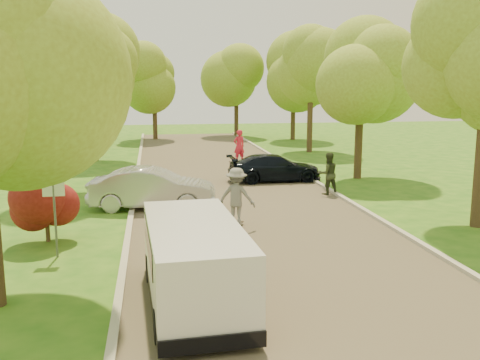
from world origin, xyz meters
TOP-DOWN VIEW (x-y plane):
  - ground at (0.00, 0.00)m, footprint 100.00×100.00m
  - road at (0.00, 8.00)m, footprint 8.00×60.00m
  - curb_left at (-4.05, 8.00)m, footprint 0.18×60.00m
  - curb_right at (4.05, 8.00)m, footprint 0.18×60.00m
  - street_sign at (-5.80, 4.00)m, footprint 0.55×0.06m
  - red_shrub at (-6.30, 5.50)m, footprint 1.70×1.70m
  - tree_l_midb at (-6.81, 12.00)m, footprint 4.30×4.20m
  - tree_l_far at (-6.39, 22.00)m, footprint 4.92×4.80m
  - tree_r_midb at (6.60, 14.00)m, footprint 4.51×4.40m
  - tree_r_far at (7.23, 24.00)m, footprint 5.33×5.20m
  - tree_bg_a at (-8.78, 30.00)m, footprint 5.12×5.00m
  - tree_bg_b at (8.22, 32.00)m, footprint 5.12×5.00m
  - tree_bg_c at (-2.79, 34.00)m, footprint 4.92×4.80m
  - tree_bg_d at (4.22, 36.00)m, footprint 5.12×5.00m
  - minivan at (-2.50, 0.39)m, footprint 2.04×4.69m
  - silver_sedan at (-3.30, 9.18)m, footprint 4.68×2.15m
  - dark_sedan at (2.30, 13.87)m, footprint 4.37×1.87m
  - longboard at (-0.73, 6.04)m, footprint 0.59×0.95m
  - skateboarder at (-0.73, 6.04)m, footprint 1.33×1.06m
  - person_striped at (1.63, 19.98)m, footprint 0.80×0.66m
  - person_olive at (3.75, 10.54)m, footprint 0.88×0.71m

SIDE VIEW (x-z plane):
  - ground at x=0.00m, z-range 0.00..0.00m
  - road at x=0.00m, z-range 0.00..0.01m
  - curb_left at x=-4.05m, z-range 0.00..0.12m
  - curb_right at x=4.05m, z-range 0.00..0.12m
  - longboard at x=-0.73m, z-range 0.05..0.15m
  - dark_sedan at x=2.30m, z-range 0.00..1.26m
  - silver_sedan at x=-3.30m, z-range 0.00..1.49m
  - person_olive at x=3.75m, z-range 0.00..1.73m
  - minivan at x=-2.50m, z-range 0.05..1.76m
  - person_striped at x=1.63m, z-range 0.00..1.89m
  - skateboarder at x=-0.73m, z-range 0.12..1.92m
  - red_shrub at x=-6.30m, z-range 0.12..2.07m
  - street_sign at x=-5.80m, z-range 0.48..2.65m
  - tree_l_midb at x=-6.81m, z-range 1.28..7.89m
  - tree_r_midb at x=6.60m, z-range 1.38..8.38m
  - tree_bg_c at x=-2.79m, z-range 1.35..8.69m
  - tree_bg_a at x=-8.78m, z-range 1.45..9.18m
  - tree_bg_d at x=4.22m, z-range 1.45..9.18m
  - tree_l_far at x=-6.39m, z-range 1.57..9.36m
  - tree_bg_b at x=8.22m, z-range 1.56..9.51m
  - tree_r_far at x=7.23m, z-range 1.66..10.00m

